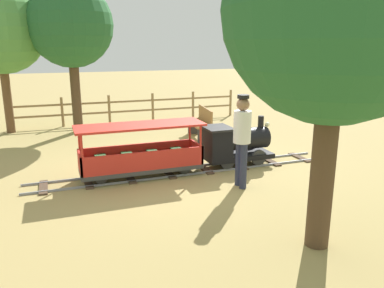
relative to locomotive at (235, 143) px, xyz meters
name	(u,v)px	position (x,y,z in m)	size (l,w,h in m)	color
ground_plane	(187,171)	(0.00, -1.03, -0.48)	(60.00, 60.00, 0.00)	#A38C51
track	(187,171)	(0.00, -1.04, -0.47)	(0.70, 6.05, 0.04)	gray
locomotive	(235,143)	(0.00, 0.00, 0.00)	(0.66, 1.45, 0.97)	black
passenger_car	(141,155)	(0.00, -1.94, -0.06)	(0.76, 2.35, 0.97)	#3F3F3F
conductor_person	(242,134)	(1.11, -0.43, 0.47)	(0.30, 0.30, 1.62)	#282D47
park_bench	(201,123)	(-2.49, 0.23, -0.07)	(1.34, 0.56, 0.82)	olive
oak_tree_near	(71,26)	(-4.45, -2.77, 2.44)	(2.28, 2.28, 4.09)	#4C3823
oak_tree_far	(337,10)	(3.25, -0.46, 2.29)	(2.51, 2.51, 4.05)	#4C3823
fence_section	(131,107)	(-5.35, -1.04, 0.00)	(0.08, 7.13, 0.90)	#93754C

